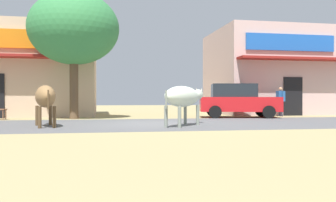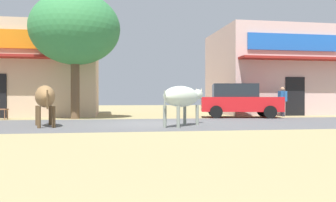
% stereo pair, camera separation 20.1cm
% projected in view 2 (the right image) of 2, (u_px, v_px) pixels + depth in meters
% --- Properties ---
extents(ground, '(80.00, 80.00, 0.00)m').
position_uv_depth(ground, '(155.00, 124.00, 13.09)').
color(ground, '#9E8F5F').
extents(asphalt_road, '(72.00, 6.35, 0.00)m').
position_uv_depth(asphalt_road, '(155.00, 124.00, 13.09)').
color(asphalt_road, '#565557').
rests_on(asphalt_road, ground).
extents(storefront_left_cafe, '(7.63, 6.86, 4.83)m').
position_uv_depth(storefront_left_cafe, '(28.00, 72.00, 19.97)').
color(storefront_left_cafe, '#CCAA8B').
rests_on(storefront_left_cafe, ground).
extents(storefront_right_club, '(6.46, 6.86, 5.11)m').
position_uv_depth(storefront_right_club, '(268.00, 73.00, 22.35)').
color(storefront_right_club, '#CBA7A1').
rests_on(storefront_right_club, ground).
extents(roadside_tree, '(4.11, 4.11, 5.77)m').
position_uv_depth(roadside_tree, '(75.00, 29.00, 16.38)').
color(roadside_tree, brown).
rests_on(roadside_tree, ground).
extents(parked_hatchback_car, '(4.11, 2.51, 1.64)m').
position_uv_depth(parked_hatchback_car, '(239.00, 100.00, 17.51)').
color(parked_hatchback_car, red).
rests_on(parked_hatchback_car, ground).
extents(cow_near_brown, '(1.04, 2.50, 1.35)m').
position_uv_depth(cow_near_brown, '(45.00, 97.00, 11.77)').
color(cow_near_brown, olive).
rests_on(cow_near_brown, ground).
extents(cow_far_dark, '(2.09, 2.50, 1.33)m').
position_uv_depth(cow_far_dark, '(183.00, 97.00, 11.97)').
color(cow_far_dark, silver).
rests_on(cow_far_dark, ground).
extents(pedestrian_by_shop, '(0.43, 0.61, 1.54)m').
position_uv_depth(pedestrian_by_shop, '(282.00, 99.00, 18.75)').
color(pedestrian_by_shop, '#262633').
rests_on(pedestrian_by_shop, ground).
extents(cafe_chair_near_tree, '(0.48, 0.48, 0.92)m').
position_uv_depth(cafe_chair_near_tree, '(0.00, 108.00, 15.76)').
color(cafe_chair_near_tree, brown).
rests_on(cafe_chair_near_tree, ground).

